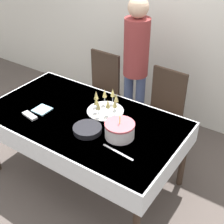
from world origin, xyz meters
The scene contains 12 objects.
ground_plane centered at (0.00, 0.00, 0.00)m, with size 12.00×12.00×0.00m, color #564C47.
wall_back centered at (0.00, 1.58, 1.35)m, with size 8.00×0.05×2.70m.
dining_table centered at (0.00, 0.00, 0.66)m, with size 1.88×1.06×0.76m.
dining_chair_far_left centered at (-0.41, 0.85, 0.54)m, with size 0.43×0.43×0.98m.
dining_chair_far_right centered at (0.42, 0.85, 0.54)m, with size 0.45×0.45×0.98m.
birthday_cake centered at (0.44, -0.05, 0.83)m, with size 0.26×0.26×0.21m.
champagne_tray centered at (0.12, 0.21, 0.84)m, with size 0.35×0.35×0.18m.
plate_stack_main centered at (0.17, -0.15, 0.78)m, with size 0.25×0.25×0.05m.
cake_knife centered at (0.55, -0.24, 0.76)m, with size 0.30×0.05×0.00m.
fork_pile centered at (-0.42, -0.27, 0.77)m, with size 0.18×0.09×0.02m.
napkin_pile centered at (-0.40, -0.13, 0.76)m, with size 0.15×0.15×0.01m.
person_standing centered at (0.00, 0.96, 1.01)m, with size 0.28×0.28×1.66m.
Camera 1 is at (1.57, -1.84, 2.40)m, focal length 50.00 mm.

